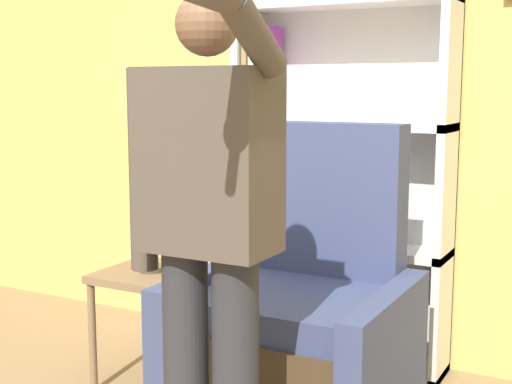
% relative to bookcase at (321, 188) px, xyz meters
% --- Properties ---
extents(wall_back, '(8.00, 0.11, 2.80)m').
position_rel_bookcase_xyz_m(wall_back, '(0.09, 0.16, 0.51)').
color(wall_back, '#E0C160').
rests_on(wall_back, ground_plane).
extents(bookcase, '(1.11, 0.28, 1.83)m').
position_rel_bookcase_xyz_m(bookcase, '(0.00, 0.00, 0.00)').
color(bookcase, white).
rests_on(bookcase, ground_plane).
extents(armchair, '(0.90, 0.82, 1.25)m').
position_rel_bookcase_xyz_m(armchair, '(0.22, -0.74, -0.50)').
color(armchair, '#4C3823').
rests_on(armchair, ground_plane).
extents(person_standing, '(0.57, 0.78, 1.69)m').
position_rel_bookcase_xyz_m(person_standing, '(0.25, -1.49, 0.08)').
color(person_standing, '#2D2D33').
rests_on(person_standing, ground_plane).
extents(side_table, '(0.45, 0.45, 0.55)m').
position_rel_bookcase_xyz_m(side_table, '(-0.54, -0.73, -0.43)').
color(side_table, '#846647').
rests_on(side_table, ground_plane).
extents(table_lamp, '(0.20, 0.20, 0.52)m').
position_rel_bookcase_xyz_m(table_lamp, '(-0.54, -0.73, 0.06)').
color(table_lamp, '#4C4233').
rests_on(table_lamp, side_table).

